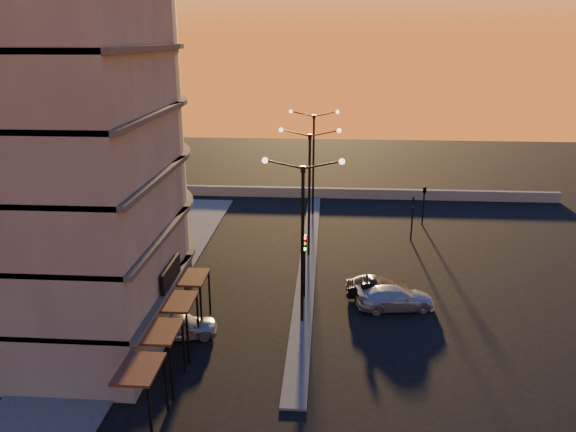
# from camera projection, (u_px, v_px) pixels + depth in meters

# --- Properties ---
(ground) EXTENTS (120.00, 120.00, 0.00)m
(ground) POSITION_uv_depth(u_px,v_px,m) (302.00, 322.00, 31.94)
(ground) COLOR black
(ground) RESTS_ON ground
(sidewalk_west) EXTENTS (5.00, 40.00, 0.12)m
(sidewalk_west) POSITION_uv_depth(u_px,v_px,m) (144.00, 286.00, 36.45)
(sidewalk_west) COLOR #464644
(sidewalk_west) RESTS_ON ground
(median) EXTENTS (1.20, 36.00, 0.12)m
(median) POSITION_uv_depth(u_px,v_px,m) (308.00, 256.00, 41.42)
(median) COLOR #464644
(median) RESTS_ON ground
(parapet) EXTENTS (44.00, 0.50, 1.00)m
(parapet) POSITION_uv_depth(u_px,v_px,m) (334.00, 193.00, 56.34)
(parapet) COLOR slate
(parapet) RESTS_ON ground
(building) EXTENTS (14.35, 17.08, 25.00)m
(building) POSITION_uv_depth(u_px,v_px,m) (36.00, 109.00, 29.30)
(building) COLOR #68645C
(building) RESTS_ON ground
(streetlamp_near) EXTENTS (4.32, 0.32, 9.51)m
(streetlamp_near) POSITION_uv_depth(u_px,v_px,m) (303.00, 229.00, 30.23)
(streetlamp_near) COLOR black
(streetlamp_near) RESTS_ON ground
(streetlamp_mid) EXTENTS (4.32, 0.32, 9.51)m
(streetlamp_mid) POSITION_uv_depth(u_px,v_px,m) (309.00, 183.00, 39.73)
(streetlamp_mid) COLOR black
(streetlamp_mid) RESTS_ON ground
(streetlamp_far) EXTENTS (4.32, 0.32, 9.51)m
(streetlamp_far) POSITION_uv_depth(u_px,v_px,m) (313.00, 155.00, 49.23)
(streetlamp_far) COLOR black
(streetlamp_far) RESTS_ON ground
(traffic_light_main) EXTENTS (0.28, 0.44, 4.25)m
(traffic_light_main) POSITION_uv_depth(u_px,v_px,m) (305.00, 256.00, 33.79)
(traffic_light_main) COLOR black
(traffic_light_main) RESTS_ON ground
(signal_east_a) EXTENTS (0.13, 0.16, 3.60)m
(signal_east_a) POSITION_uv_depth(u_px,v_px,m) (412.00, 217.00, 44.09)
(signal_east_a) COLOR black
(signal_east_a) RESTS_ON ground
(signal_east_b) EXTENTS (0.42, 1.99, 3.60)m
(signal_east_b) POSITION_uv_depth(u_px,v_px,m) (425.00, 190.00, 47.43)
(signal_east_b) COLOR black
(signal_east_b) RESTS_ON ground
(car_hatchback) EXTENTS (4.30, 2.49, 1.37)m
(car_hatchback) POSITION_uv_depth(u_px,v_px,m) (179.00, 326.00, 30.15)
(car_hatchback) COLOR #A2A5A9
(car_hatchback) RESTS_ON ground
(car_sedan) EXTENTS (3.91, 1.39, 1.28)m
(car_sedan) POSITION_uv_depth(u_px,v_px,m) (378.00, 289.00, 34.64)
(car_sedan) COLOR black
(car_sedan) RESTS_ON ground
(car_wagon) EXTENTS (4.89, 2.60, 1.35)m
(car_wagon) POSITION_uv_depth(u_px,v_px,m) (395.00, 298.00, 33.36)
(car_wagon) COLOR #ABAFB3
(car_wagon) RESTS_ON ground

